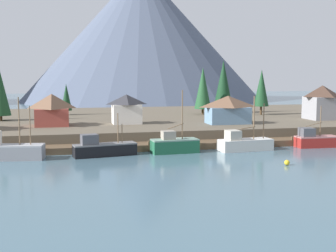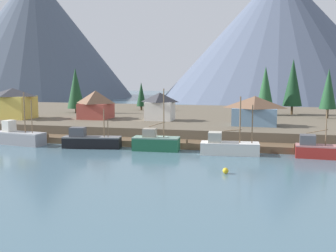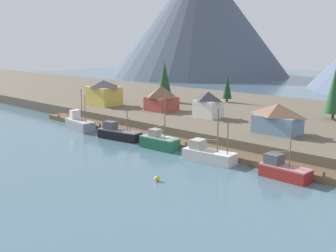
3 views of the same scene
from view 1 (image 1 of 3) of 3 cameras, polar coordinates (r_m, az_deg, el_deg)
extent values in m
cube|color=#476675|center=(90.22, -2.17, -1.34)|extent=(400.00, 400.00, 1.00)
cube|color=brown|center=(72.64, 0.42, -2.46)|extent=(80.00, 4.00, 1.00)
cylinder|color=brown|center=(69.07, -15.63, -2.92)|extent=(0.36, 0.36, 1.60)
cylinder|color=brown|center=(69.10, -8.98, -2.75)|extent=(0.36, 0.36, 1.60)
cylinder|color=brown|center=(70.05, -2.43, -2.55)|extent=(0.36, 0.36, 1.60)
cylinder|color=brown|center=(71.88, 3.86, -2.33)|extent=(0.36, 0.36, 1.60)
cylinder|color=brown|center=(74.53, 9.77, -2.09)|extent=(0.36, 0.36, 1.60)
cylinder|color=brown|center=(77.92, 15.22, -1.85)|extent=(0.36, 0.36, 1.60)
cylinder|color=brown|center=(81.94, 20.17, -1.62)|extent=(0.36, 0.36, 1.60)
cube|color=brown|center=(101.75, -3.40, 0.54)|extent=(400.00, 56.00, 2.50)
cone|color=#4C566B|center=(208.82, -3.37, 11.35)|extent=(107.08, 107.08, 58.87)
cube|color=gray|center=(67.03, -18.95, -3.19)|extent=(9.08, 4.04, 1.89)
cube|color=#9F9FA2|center=(66.87, -18.99, -2.31)|extent=(9.08, 4.04, 0.20)
cylinder|color=brown|center=(66.15, -18.10, 0.60)|extent=(0.17, 0.17, 6.60)
cylinder|color=brown|center=(65.88, -16.85, 0.09)|extent=(0.15, 0.15, 5.38)
cube|color=black|center=(66.94, -7.87, -3.03)|extent=(9.37, 3.88, 1.61)
cube|color=slate|center=(66.80, -7.88, -2.27)|extent=(9.37, 3.88, 0.20)
cube|color=#4C4C51|center=(66.15, -9.79, -1.66)|extent=(2.63, 2.20, 1.45)
cylinder|color=brown|center=(67.01, -6.27, -0.25)|extent=(0.16, 0.16, 4.35)
cylinder|color=brown|center=(67.29, -5.76, -0.90)|extent=(0.13, 0.13, 2.75)
cube|color=#1E5B3D|center=(68.87, 0.84, -2.58)|extent=(7.20, 3.24, 1.89)
cube|color=gray|center=(68.72, 0.84, -1.72)|extent=(7.20, 3.24, 0.20)
cube|color=gray|center=(68.32, 0.03, -1.15)|extent=(2.05, 1.83, 1.27)
cylinder|color=brown|center=(68.64, 1.80, 1.45)|extent=(0.17, 0.17, 7.37)
cylinder|color=brown|center=(68.50, 0.97, -0.02)|extent=(2.52, 0.29, 0.89)
cube|color=silver|center=(72.05, 9.63, -2.41)|extent=(8.64, 3.81, 1.55)
cube|color=silver|center=(71.92, 9.65, -1.72)|extent=(8.64, 3.81, 0.20)
cube|color=#B2AD9E|center=(70.81, 8.12, -1.13)|extent=(2.14, 2.47, 1.48)
cylinder|color=brown|center=(72.19, 10.68, 1.05)|extent=(0.20, 0.20, 6.69)
cylinder|color=brown|center=(73.11, 11.86, 0.62)|extent=(0.17, 0.17, 5.51)
cylinder|color=brown|center=(71.87, 9.97, -0.21)|extent=(2.48, 0.40, 0.38)
cube|color=maroon|center=(78.11, 18.06, -1.93)|extent=(6.85, 2.79, 1.59)
cube|color=#AD6C6A|center=(77.99, 18.08, -1.28)|extent=(6.85, 2.79, 0.20)
cube|color=#4C4C51|center=(77.03, 16.93, -0.74)|extent=(2.17, 2.14, 1.39)
cylinder|color=brown|center=(77.98, 18.51, 0.60)|extent=(0.15, 0.15, 4.92)
cylinder|color=brown|center=(77.46, 17.74, 0.19)|extent=(2.87, 0.18, 0.73)
cube|color=#9E4238|center=(85.29, -14.27, 1.11)|extent=(5.88, 6.02, 3.18)
pyramid|color=brown|center=(85.08, -14.32, 3.04)|extent=(6.17, 6.32, 2.59)
cube|color=gray|center=(99.54, 18.65, 2.15)|extent=(5.90, 5.87, 4.67)
pyramid|color=#422D23|center=(99.36, 18.73, 4.16)|extent=(6.20, 6.16, 2.33)
cube|color=silver|center=(86.24, -5.18, 1.50)|extent=(5.31, 4.12, 3.65)
pyramid|color=#2D2D33|center=(86.05, -5.20, 3.32)|extent=(5.57, 4.33, 1.86)
cube|color=#6689A8|center=(86.84, 7.48, 1.33)|extent=(7.76, 4.67, 3.12)
pyramid|color=brown|center=(86.64, 7.51, 3.06)|extent=(8.14, 4.90, 2.14)
cylinder|color=#4C3823|center=(110.79, 6.88, 2.16)|extent=(0.50, 0.50, 1.99)
cone|color=#14381E|center=(110.49, 6.92, 5.41)|extent=(4.31, 4.31, 10.59)
cylinder|color=#4C3823|center=(97.59, -20.12, 0.94)|extent=(0.50, 0.50, 1.05)
cone|color=#194223|center=(97.25, -20.24, 4.06)|extent=(4.05, 4.05, 9.57)
cylinder|color=#4C3823|center=(106.38, 4.35, 1.83)|extent=(0.50, 0.50, 1.33)
cone|color=#1E4C28|center=(106.07, 4.37, 4.76)|extent=(3.89, 3.89, 9.57)
cylinder|color=#4C3823|center=(107.19, -12.53, 1.64)|extent=(0.50, 0.50, 1.01)
cone|color=#14381E|center=(106.95, -12.57, 3.55)|extent=(2.45, 2.45, 6.14)
cylinder|color=#4C3823|center=(107.12, 11.53, 1.92)|extent=(0.50, 0.50, 1.98)
cone|color=#194223|center=(106.84, 11.59, 4.68)|extent=(3.42, 3.42, 8.32)
sphere|color=gold|center=(61.62, 14.63, -4.44)|extent=(0.70, 0.70, 0.70)
camera|label=2|loc=(33.93, 67.98, 1.99)|focal=44.71mm
camera|label=3|loc=(68.48, 63.97, 8.10)|focal=44.94mm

